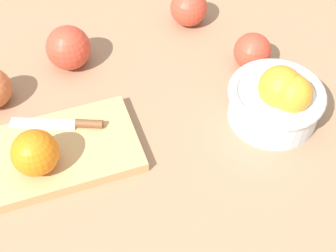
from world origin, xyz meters
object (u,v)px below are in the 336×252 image
at_px(cutting_board, 64,150).
at_px(knife, 69,124).
at_px(bowl, 277,99).
at_px(apple_mid_left, 252,51).
at_px(apple_front_left, 189,8).
at_px(apple_front_right_2, 68,48).
at_px(orange_on_board, 35,153).

bearing_deg(cutting_board, knife, -122.68).
relative_size(cutting_board, knife, 1.65).
relative_size(bowl, apple_mid_left, 2.32).
height_order(cutting_board, apple_front_left, apple_front_left).
height_order(bowl, knife, bowl).
bearing_deg(cutting_board, apple_front_right_2, -111.94).
bearing_deg(bowl, cutting_board, -13.84).
xyz_separation_m(bowl, apple_mid_left, (-0.04, -0.13, -0.01)).
distance_m(bowl, knife, 0.35).
bearing_deg(apple_mid_left, orange_on_board, 8.76).
height_order(orange_on_board, apple_front_left, orange_on_board).
distance_m(bowl, cutting_board, 0.36).
xyz_separation_m(orange_on_board, knife, (-0.07, -0.06, -0.03)).
distance_m(knife, apple_mid_left, 0.36).
distance_m(bowl, apple_front_left, 0.30).
relative_size(knife, apple_front_left, 1.89).
distance_m(apple_front_left, apple_front_right_2, 0.26).
height_order(bowl, orange_on_board, bowl).
relative_size(cutting_board, apple_front_left, 3.12).
xyz_separation_m(cutting_board, orange_on_board, (0.04, 0.02, 0.05)).
distance_m(knife, apple_front_right_2, 0.17).
distance_m(apple_front_left, apple_mid_left, 0.17).
bearing_deg(apple_front_right_2, cutting_board, 68.06).
bearing_deg(knife, cutting_board, 57.32).
xyz_separation_m(bowl, apple_front_right_2, (0.27, -0.28, -0.00)).
bearing_deg(knife, apple_front_left, -150.96).
bearing_deg(orange_on_board, apple_front_right_2, -119.30).
height_order(knife, apple_mid_left, apple_mid_left).
height_order(knife, apple_front_right_2, apple_front_right_2).
xyz_separation_m(bowl, apple_front_left, (0.01, -0.30, -0.01)).
bearing_deg(orange_on_board, apple_mid_left, -171.24).
height_order(bowl, apple_front_right_2, bowl).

